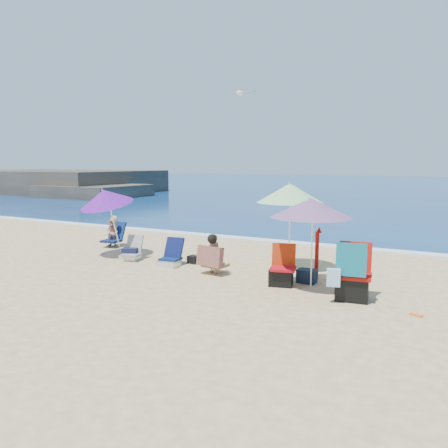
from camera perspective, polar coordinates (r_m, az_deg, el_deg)
The scene contains 20 objects.
ground at distance 9.68m, azimuth -1.20°, elevation -7.30°, with size 120.00×120.00×0.00m.
sea at distance 53.42m, azimuth 22.97°, elevation 4.46°, with size 120.00×80.00×0.12m.
foam at distance 14.24m, azimuth 8.80°, elevation -2.39°, with size 120.00×0.50×0.04m.
headland at distance 42.36m, azimuth -21.01°, elevation 4.68°, with size 20.50×11.50×2.60m.
umbrella_turquoise at distance 8.94m, azimuth 11.18°, elevation 2.05°, with size 2.14×2.14×1.87m.
umbrella_striped at distance 10.55m, azimuth 8.49°, elevation 3.97°, with size 1.68×1.68×2.09m.
umbrella_blue at distance 12.33m, azimuth -15.08°, elevation 3.35°, with size 1.68×1.73×1.98m.
furled_umbrella at distance 9.86m, azimuth 11.95°, elevation -3.38°, with size 0.13×0.17×1.16m.
chair_navy at distance 11.07m, azimuth -6.94°, elevation -4.46°, with size 0.54×0.69×0.68m.
chair_rainbow at distance 11.94m, azimuth -11.85°, elevation -3.73°, with size 0.63×0.67×0.63m.
camp_chair_left at distance 9.33m, azimuth 7.46°, elevation -6.30°, with size 0.63×0.62×0.86m.
camp_chair_right at distance 8.58m, azimuth 16.19°, elevation -6.82°, with size 0.75×0.88×1.11m.
person_center at distance 10.14m, azimuth -1.45°, elevation -3.96°, with size 0.66×0.62×0.94m.
person_left at distance 13.89m, azimuth -14.16°, elevation -1.07°, with size 0.55×0.70×0.95m.
bag_navy_a at distance 11.96m, azimuth -11.99°, elevation -3.76°, with size 0.48×0.42×0.31m.
bag_black_a at distance 11.28m, azimuth -3.99°, elevation -4.62°, with size 0.29×0.23×0.20m.
bag_tan at distance 11.38m, azimuth -3.27°, elevation -4.43°, with size 0.26×0.19×0.22m.
bag_navy_b at distance 9.63m, azimuth 10.65°, elevation -6.62°, with size 0.39×0.30×0.29m.
orange_item at distance 8.18m, azimuth 23.54°, elevation -10.73°, with size 0.23×0.17×0.03m.
seagull at distance 12.32m, azimuth 2.12°, elevation 16.54°, with size 0.74×0.33×0.13m.
Camera 1 is at (4.53, -8.17, 2.53)m, focal length 35.38 mm.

